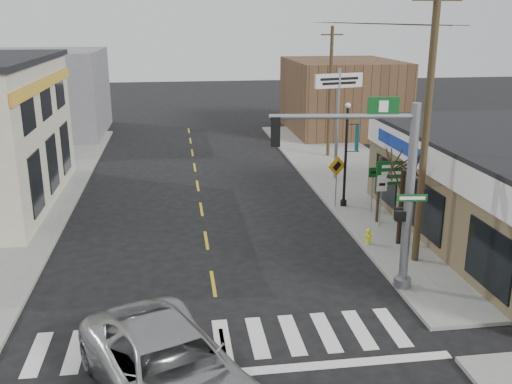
{
  "coord_description": "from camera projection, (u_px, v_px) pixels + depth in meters",
  "views": [
    {
      "loc": [
        -1.06,
        -13.71,
        8.66
      ],
      "look_at": [
        1.67,
        5.32,
        2.8
      ],
      "focal_mm": 40.0,
      "sensor_mm": 36.0,
      "label": 1
    }
  ],
  "objects": [
    {
      "name": "shrub_front",
      "position": [
        501.0,
        260.0,
        19.84
      ],
      "size": [
        1.31,
        1.31,
        0.98
      ],
      "primitive_type": "ellipsoid",
      "color": "#183E1B",
      "rests_on": "sidewalk_right"
    },
    {
      "name": "dance_center_sign",
      "position": [
        338.0,
        95.0,
        30.49
      ],
      "size": [
        2.83,
        0.18,
        6.01
      ],
      "rotation": [
        0.0,
        0.0,
        0.25
      ],
      "color": "gray",
      "rests_on": "sidewalk_right"
    },
    {
      "name": "traffic_signal_pole",
      "position": [
        388.0,
        179.0,
        17.78
      ],
      "size": [
        4.96,
        0.38,
        6.28
      ],
      "rotation": [
        0.0,
        0.0,
        -0.12
      ],
      "color": "gray",
      "rests_on": "sidewalk_right"
    },
    {
      "name": "ground",
      "position": [
        223.0,
        348.0,
        15.65
      ],
      "size": [
        140.0,
        140.0,
        0.0
      ],
      "primitive_type": "plane",
      "color": "black",
      "rests_on": "ground"
    },
    {
      "name": "bare_tree",
      "position": [
        405.0,
        157.0,
        21.56
      ],
      "size": [
        2.23,
        2.23,
        4.46
      ],
      "rotation": [
        0.0,
        0.0,
        0.15
      ],
      "color": "black",
      "rests_on": "sidewalk_right"
    },
    {
      "name": "bldg_distant_left",
      "position": [
        43.0,
        93.0,
        43.53
      ],
      "size": [
        9.0,
        10.0,
        6.4
      ],
      "primitive_type": "cube",
      "color": "slate",
      "rests_on": "ground"
    },
    {
      "name": "guide_sign",
      "position": [
        395.0,
        180.0,
        24.52
      ],
      "size": [
        1.68,
        0.14,
        2.94
      ],
      "rotation": [
        0.0,
        0.0,
        -0.01
      ],
      "color": "#453620",
      "rests_on": "sidewalk_right"
    },
    {
      "name": "utility_pole_far",
      "position": [
        330.0,
        91.0,
        35.87
      ],
      "size": [
        1.41,
        0.21,
        8.12
      ],
      "rotation": [
        0.0,
        0.0,
        0.07
      ],
      "color": "#42301B",
      "rests_on": "sidewalk_right"
    },
    {
      "name": "fire_hydrant",
      "position": [
        368.0,
        236.0,
        22.43
      ],
      "size": [
        0.2,
        0.2,
        0.63
      ],
      "rotation": [
        0.0,
        0.0,
        -0.02
      ],
      "color": "yellow",
      "rests_on": "sidewalk_right"
    },
    {
      "name": "lamp_post",
      "position": [
        347.0,
        147.0,
        26.33
      ],
      "size": [
        0.64,
        0.5,
        4.89
      ],
      "rotation": [
        0.0,
        0.0,
        0.2
      ],
      "color": "black",
      "rests_on": "sidewalk_right"
    },
    {
      "name": "sidewalk_right",
      "position": [
        376.0,
        194.0,
        29.16
      ],
      "size": [
        6.0,
        38.0,
        0.13
      ],
      "primitive_type": "cube",
      "color": "gray",
      "rests_on": "ground"
    },
    {
      "name": "ped_crossing_sign",
      "position": [
        337.0,
        172.0,
        26.52
      ],
      "size": [
        0.95,
        0.07,
        2.46
      ],
      "rotation": [
        0.0,
        0.0,
        0.3
      ],
      "color": "gray",
      "rests_on": "sidewalk_right"
    },
    {
      "name": "crosswalk",
      "position": [
        222.0,
        340.0,
        16.03
      ],
      "size": [
        11.0,
        2.2,
        0.01
      ],
      "primitive_type": "cube",
      "color": "silver",
      "rests_on": "ground"
    },
    {
      "name": "shrub_back",
      "position": [
        425.0,
        213.0,
        24.89
      ],
      "size": [
        1.02,
        1.02,
        0.77
      ],
      "primitive_type": "ellipsoid",
      "color": "#1A3214",
      "rests_on": "sidewalk_right"
    },
    {
      "name": "bldg_distant_right",
      "position": [
        341.0,
        96.0,
        44.87
      ],
      "size": [
        8.0,
        10.0,
        5.6
      ],
      "primitive_type": "cube",
      "color": "brown",
      "rests_on": "ground"
    },
    {
      "name": "center_line",
      "position": [
        206.0,
        240.0,
        23.23
      ],
      "size": [
        0.12,
        56.0,
        0.01
      ],
      "primitive_type": "cube",
      "color": "gold",
      "rests_on": "ground"
    },
    {
      "name": "utility_pole_near",
      "position": [
        426.0,
        126.0,
        19.59
      ],
      "size": [
        1.7,
        0.25,
        9.77
      ],
      "rotation": [
        0.0,
        0.0,
        0.03
      ],
      "color": "#453421",
      "rests_on": "sidewalk_right"
    },
    {
      "name": "sidewalk_left",
      "position": [
        8.0,
        210.0,
        26.72
      ],
      "size": [
        6.0,
        38.0,
        0.13
      ],
      "primitive_type": "cube",
      "color": "gray",
      "rests_on": "ground"
    },
    {
      "name": "suv",
      "position": [
        170.0,
        371.0,
        13.16
      ],
      "size": [
        5.05,
        6.9,
        1.74
      ],
      "primitive_type": "imported",
      "rotation": [
        0.0,
        0.0,
        0.39
      ],
      "color": "#A6A7AA",
      "rests_on": "ground"
    }
  ]
}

